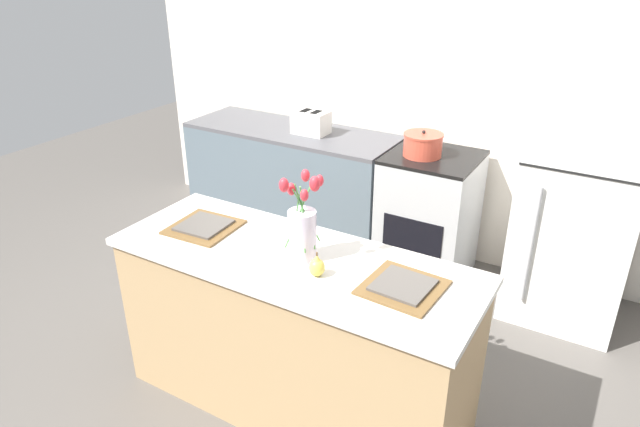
{
  "coord_description": "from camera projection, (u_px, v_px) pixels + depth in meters",
  "views": [
    {
      "loc": [
        1.29,
        -1.94,
        2.24
      ],
      "look_at": [
        0.0,
        0.25,
        1.01
      ],
      "focal_mm": 32.0,
      "sensor_mm": 36.0,
      "label": 1
    }
  ],
  "objects": [
    {
      "name": "plate_setting_right",
      "position": [
        403.0,
        286.0,
        2.43
      ],
      "size": [
        0.34,
        0.34,
        0.02
      ],
      "color": "brown",
      "rests_on": "kitchen_island"
    },
    {
      "name": "cooking_pot",
      "position": [
        423.0,
        145.0,
        3.82
      ],
      "size": [
        0.27,
        0.27,
        0.18
      ],
      "color": "#CC4C38",
      "rests_on": "stove_range"
    },
    {
      "name": "back_counter",
      "position": [
        292.0,
        184.0,
        4.59
      ],
      "size": [
        1.68,
        0.6,
        0.92
      ],
      "color": "slate",
      "rests_on": "ground_plane"
    },
    {
      "name": "stove_range",
      "position": [
        428.0,
        216.0,
        4.06
      ],
      "size": [
        0.6,
        0.61,
        0.92
      ],
      "color": "#B2B5B7",
      "rests_on": "ground_plane"
    },
    {
      "name": "kitchen_island",
      "position": [
        295.0,
        333.0,
        2.87
      ],
      "size": [
        1.8,
        0.66,
        0.89
      ],
      "color": "tan",
      "rests_on": "ground_plane"
    },
    {
      "name": "back_wall",
      "position": [
        446.0,
        79.0,
        4.03
      ],
      "size": [
        5.2,
        0.08,
        2.7
      ],
      "color": "silver",
      "rests_on": "ground_plane"
    },
    {
      "name": "toaster",
      "position": [
        311.0,
        122.0,
        4.27
      ],
      "size": [
        0.28,
        0.18,
        0.17
      ],
      "color": "silver",
      "rests_on": "back_counter"
    },
    {
      "name": "ground_plane",
      "position": [
        296.0,
        400.0,
        3.06
      ],
      "size": [
        10.0,
        10.0,
        0.0
      ],
      "primitive_type": "plane",
      "color": "#59544F"
    },
    {
      "name": "flower_vase",
      "position": [
        302.0,
        229.0,
        2.59
      ],
      "size": [
        0.17,
        0.18,
        0.43
      ],
      "color": "silver",
      "rests_on": "kitchen_island"
    },
    {
      "name": "refrigerator",
      "position": [
        583.0,
        190.0,
        3.44
      ],
      "size": [
        0.68,
        0.67,
        1.75
      ],
      "color": "white",
      "rests_on": "ground_plane"
    },
    {
      "name": "pear_figurine",
      "position": [
        317.0,
        266.0,
        2.5
      ],
      "size": [
        0.07,
        0.07,
        0.12
      ],
      "color": "#E5CC4C",
      "rests_on": "kitchen_island"
    },
    {
      "name": "plate_setting_left",
      "position": [
        204.0,
        226.0,
        2.93
      ],
      "size": [
        0.34,
        0.34,
        0.02
      ],
      "color": "brown",
      "rests_on": "kitchen_island"
    }
  ]
}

